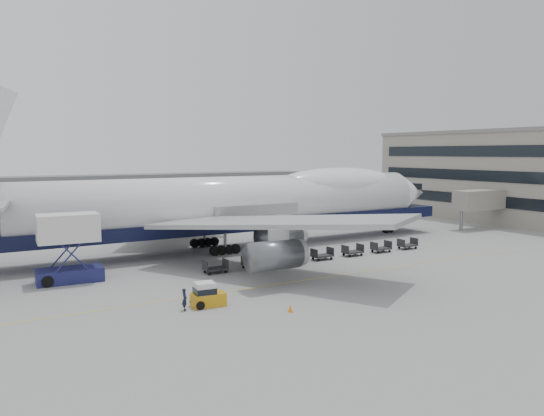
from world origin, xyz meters
TOP-DOWN VIEW (x-y plane):
  - ground at (0.00, 0.00)m, footprint 260.00×260.00m
  - apron_line at (0.00, -6.00)m, footprint 60.00×0.15m
  - hangar at (-10.00, 70.00)m, footprint 110.00×8.00m
  - airliner at (0.64, 12.00)m, footprint 67.00×55.30m
  - catering_truck at (-20.86, 4.52)m, footprint 5.90×4.25m
  - baggage_tug at (-13.19, -9.01)m, footprint 2.71×1.64m
  - ground_worker at (-15.07, -9.22)m, footprint 0.55×0.70m
  - traffic_cone at (-8.48, -13.58)m, footprint 0.38×0.38m
  - dolly_0 at (-7.96, 0.89)m, footprint 2.30×1.35m
  - dolly_1 at (-3.66, 0.89)m, footprint 2.30×1.35m
  - dolly_2 at (0.64, 0.89)m, footprint 2.30×1.35m
  - dolly_3 at (4.94, 0.89)m, footprint 2.30×1.35m
  - dolly_4 at (9.24, 0.89)m, footprint 2.30×1.35m
  - dolly_5 at (13.54, 0.89)m, footprint 2.30×1.35m
  - dolly_6 at (17.83, 0.89)m, footprint 2.30×1.35m

SIDE VIEW (x-z plane):
  - ground at x=0.00m, z-range 0.00..0.00m
  - apron_line at x=0.00m, z-range 0.00..0.01m
  - traffic_cone at x=-8.48m, z-range -0.02..0.55m
  - dolly_0 at x=-7.96m, z-range -0.12..1.18m
  - dolly_1 at x=-3.66m, z-range -0.12..1.18m
  - dolly_2 at x=0.64m, z-range -0.12..1.18m
  - dolly_3 at x=4.94m, z-range -0.12..1.18m
  - dolly_4 at x=9.24m, z-range -0.12..1.18m
  - dolly_5 at x=13.54m, z-range -0.12..1.18m
  - dolly_6 at x=17.83m, z-range -0.12..1.18m
  - baggage_tug at x=-13.19m, z-range -0.11..1.78m
  - ground_worker at x=-15.07m, z-range 0.00..1.68m
  - catering_truck at x=-20.86m, z-range 0.34..6.60m
  - hangar at x=-10.00m, z-range 0.00..7.00m
  - airliner at x=0.64m, z-range -4.37..15.61m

